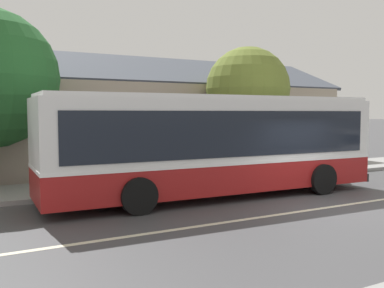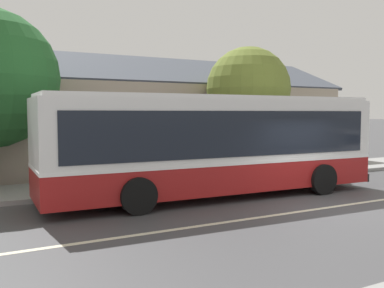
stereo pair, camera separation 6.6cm
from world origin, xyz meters
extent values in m
plane|color=#424244|center=(0.00, 0.00, 0.00)|extent=(300.00, 300.00, 0.00)
cube|color=gray|center=(0.00, 6.00, 0.07)|extent=(60.00, 3.00, 0.15)
cube|color=beige|center=(0.00, 0.00, 0.00)|extent=(60.00, 0.16, 0.01)
cube|color=tan|center=(-2.95, 12.58, 2.00)|extent=(24.37, 8.32, 3.99)
cube|color=#424751|center=(-2.95, 10.50, 4.78)|extent=(24.97, 4.22, 1.72)
cube|color=#424751|center=(-2.95, 14.66, 4.78)|extent=(24.97, 4.22, 1.72)
cube|color=black|center=(-2.95, 8.39, 2.20)|extent=(1.10, 0.06, 1.30)
cube|color=black|center=(5.58, 8.39, 2.20)|extent=(1.10, 0.06, 1.30)
cube|color=#4C3323|center=(0.71, 8.39, 1.05)|extent=(1.00, 0.06, 2.10)
cube|color=maroon|center=(-2.11, 2.90, 0.71)|extent=(10.98, 2.87, 0.87)
cube|color=white|center=(-2.11, 2.90, 1.19)|extent=(11.00, 2.89, 0.10)
cube|color=silver|center=(-2.11, 2.90, 2.16)|extent=(10.98, 2.87, 1.84)
cube|color=silver|center=(-2.11, 2.90, 3.15)|extent=(10.75, 2.73, 0.12)
cube|color=black|center=(-2.07, 4.16, 2.06)|extent=(10.02, 0.37, 1.34)
cube|color=black|center=(-2.15, 1.64, 2.06)|extent=(10.02, 0.37, 1.34)
cube|color=black|center=(3.35, 2.71, 2.06)|extent=(0.11, 2.20, 1.34)
cube|color=black|center=(3.35, 2.71, 2.95)|extent=(0.10, 1.75, 0.24)
cube|color=black|center=(3.37, 2.71, 0.40)|extent=(0.16, 2.50, 0.28)
cube|color=#192D99|center=(-3.43, 4.22, 0.71)|extent=(3.05, 0.13, 0.61)
cube|color=black|center=(2.18, 4.03, 1.51)|extent=(0.90, 0.06, 2.46)
cylinder|color=black|center=(1.31, 4.03, 0.50)|extent=(1.01, 0.31, 1.00)
cylinder|color=black|center=(1.22, 1.54, 0.50)|extent=(1.01, 0.31, 1.00)
cylinder|color=black|center=(-5.06, 4.25, 0.50)|extent=(1.01, 0.31, 1.00)
cylinder|color=black|center=(-5.15, 1.75, 0.50)|extent=(1.01, 0.31, 1.00)
cube|color=brown|center=(-5.03, 5.45, 0.60)|extent=(1.80, 0.10, 0.04)
cube|color=brown|center=(-5.03, 5.31, 0.60)|extent=(1.80, 0.10, 0.04)
cube|color=brown|center=(-5.03, 5.16, 0.60)|extent=(1.80, 0.10, 0.04)
cube|color=brown|center=(-5.03, 5.04, 0.90)|extent=(1.80, 0.04, 0.10)
cube|color=brown|center=(-5.03, 5.04, 1.04)|extent=(1.80, 0.04, 0.10)
cube|color=black|center=(-4.31, 5.31, 0.38)|extent=(0.08, 0.43, 0.45)
cube|color=black|center=(-5.75, 5.31, 0.38)|extent=(0.08, 0.43, 0.45)
cylinder|color=#4C3828|center=(2.22, 7.13, 1.26)|extent=(0.41, 0.41, 2.52)
sphere|color=olive|center=(2.22, 7.13, 3.75)|extent=(3.77, 3.77, 3.77)
camera|label=1|loc=(-9.23, -8.64, 2.68)|focal=40.00mm
camera|label=2|loc=(-9.17, -8.67, 2.68)|focal=40.00mm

